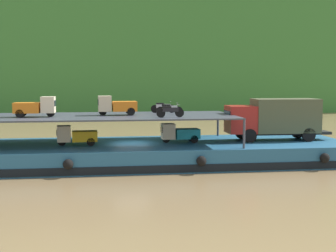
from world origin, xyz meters
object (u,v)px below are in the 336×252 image
mini_truck_lower_mid (179,133)px  motorcycle_upper_port (170,111)px  mini_truck_upper_mid (36,107)px  mini_truck_upper_fore (117,105)px  covered_lorry (275,118)px  motorcycle_upper_centre (169,109)px  mini_truck_lower_aft (76,135)px  motorcycle_upper_stbd (163,107)px  cargo_barge (132,154)px

mini_truck_lower_mid → motorcycle_upper_port: 2.92m
mini_truck_upper_mid → motorcycle_upper_port: size_ratio=1.45×
mini_truck_upper_fore → motorcycle_upper_port: bearing=-35.0°
covered_lorry → motorcycle_upper_centre: (-7.97, -0.15, 0.74)m
covered_lorry → mini_truck_lower_aft: covered_lorry is taller
mini_truck_lower_mid → mini_truck_lower_aft: bearing=-176.2°
covered_lorry → motorcycle_upper_centre: covered_lorry is taller
motorcycle_upper_centre → motorcycle_upper_stbd: size_ratio=1.00×
mini_truck_lower_mid → motorcycle_upper_stbd: (-0.91, 2.24, 1.74)m
mini_truck_lower_mid → cargo_barge: bearing=179.3°
motorcycle_upper_stbd → mini_truck_upper_mid: bearing=-162.9°
mini_truck_upper_mid → motorcycle_upper_centre: 9.25m
mini_truck_lower_aft → mini_truck_upper_fore: mini_truck_upper_fore is taller
cargo_barge → mini_truck_upper_mid: bearing=-175.0°
cargo_barge → mini_truck_lower_mid: size_ratio=11.26×
mini_truck_upper_fore → mini_truck_upper_mid: bearing=-171.2°
covered_lorry → mini_truck_lower_aft: size_ratio=2.83×
covered_lorry → motorcycle_upper_port: size_ratio=4.16×
cargo_barge → motorcycle_upper_stbd: (2.53, 2.20, 3.18)m
covered_lorry → cargo_barge: bearing=-179.1°
motorcycle_upper_port → mini_truck_lower_mid: bearing=64.8°
motorcycle_upper_port → motorcycle_upper_centre: 2.20m
mini_truck_lower_aft → covered_lorry: bearing=2.7°
motorcycle_upper_port → motorcycle_upper_stbd: (0.09, 4.36, 0.00)m
covered_lorry → mini_truck_lower_aft: (-14.52, -0.69, -1.00)m
mini_truck_upper_mid → motorcycle_upper_centre: bearing=3.7°
mini_truck_upper_fore → motorcycle_upper_centre: size_ratio=1.46×
mini_truck_lower_aft → mini_truck_lower_mid: 7.30m
mini_truck_lower_mid → mini_truck_upper_fore: size_ratio=1.00×
mini_truck_lower_mid → motorcycle_upper_stbd: bearing=112.1°
mini_truck_upper_mid → motorcycle_upper_port: 9.10m
motorcycle_upper_centre → mini_truck_upper_mid: bearing=-176.3°
mini_truck_lower_mid → covered_lorry: bearing=1.7°
mini_truck_lower_mid → motorcycle_upper_port: size_ratio=1.47×
covered_lorry → mini_truck_lower_mid: covered_lorry is taller
covered_lorry → mini_truck_upper_mid: 17.24m
mini_truck_lower_aft → mini_truck_lower_mid: bearing=3.8°
cargo_barge → covered_lorry: bearing=0.9°
cargo_barge → motorcycle_upper_port: size_ratio=16.51×
mini_truck_upper_fore → motorcycle_upper_stbd: size_ratio=1.46×
covered_lorry → mini_truck_upper_mid: (-17.19, -0.75, 1.00)m
covered_lorry → mini_truck_lower_aft: bearing=-177.3°
mini_truck_upper_fore → motorcycle_upper_centre: 3.75m
mini_truck_lower_aft → motorcycle_upper_port: 6.73m
mini_truck_lower_aft → motorcycle_upper_stbd: motorcycle_upper_stbd is taller
covered_lorry → mini_truck_upper_fore: size_ratio=2.83×
motorcycle_upper_port → motorcycle_upper_centre: same height
mini_truck_upper_mid → mini_truck_upper_fore: bearing=8.8°
cargo_barge → motorcycle_upper_stbd: motorcycle_upper_stbd is taller
mini_truck_lower_aft → mini_truck_upper_mid: (-2.68, -0.06, 2.00)m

